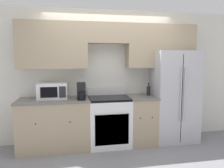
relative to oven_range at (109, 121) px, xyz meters
The scene contains 9 objects.
ground_plane 0.57m from the oven_range, 79.50° to the right, with size 12.00×12.00×0.00m, color gray.
wall_back 1.11m from the oven_range, 77.45° to the left, with size 8.00×0.39×2.60m.
lower_cabinets_left 1.01m from the oven_range, behind, with size 1.28×0.64×0.93m.
lower_cabinets_right 0.64m from the oven_range, ahead, with size 0.53×0.64×0.93m.
oven_range is the anchor object (origin of this frame).
refrigerator 1.39m from the oven_range, ahead, with size 0.87×0.71×1.80m.
microwave 1.20m from the oven_range, behind, with size 0.52×0.39×0.28m.
bottle 0.98m from the oven_range, ahead, with size 0.07×0.07×0.25m.
coffee_maker 0.80m from the oven_range, 167.35° to the right, with size 0.15×0.24×0.30m.
Camera 1 is at (-0.76, -3.67, 1.66)m, focal length 35.00 mm.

